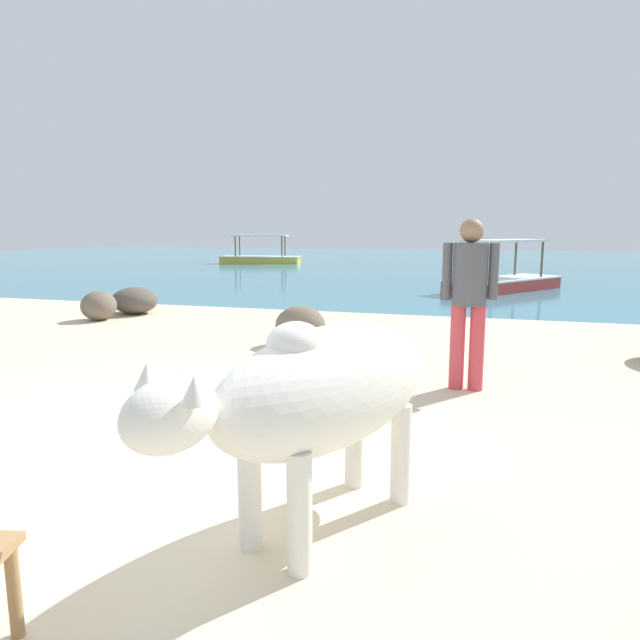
{
  "coord_description": "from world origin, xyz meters",
  "views": [
    {
      "loc": [
        2.18,
        -2.99,
        1.56
      ],
      "look_at": [
        0.44,
        3.0,
        0.55
      ],
      "focal_mm": 31.41,
      "sensor_mm": 36.0,
      "label": 1
    }
  ],
  "objects_px": {
    "person_standing": "(469,291)",
    "boat_red": "(504,280)",
    "boat_yellow": "(261,257)",
    "cow": "(324,391)"
  },
  "relations": [
    {
      "from": "person_standing",
      "to": "boat_red",
      "type": "xyz_separation_m",
      "value": [
        0.65,
        9.55,
        -0.7
      ]
    },
    {
      "from": "person_standing",
      "to": "boat_yellow",
      "type": "relative_size",
      "value": 0.43
    },
    {
      "from": "cow",
      "to": "boat_red",
      "type": "xyz_separation_m",
      "value": [
        1.26,
        12.37,
        -0.48
      ]
    },
    {
      "from": "person_standing",
      "to": "boat_red",
      "type": "relative_size",
      "value": 0.44
    },
    {
      "from": "cow",
      "to": "person_standing",
      "type": "xyz_separation_m",
      "value": [
        0.62,
        2.81,
        0.22
      ]
    },
    {
      "from": "cow",
      "to": "person_standing",
      "type": "relative_size",
      "value": 1.2
    },
    {
      "from": "person_standing",
      "to": "cow",
      "type": "bearing_deg",
      "value": -13.84
    },
    {
      "from": "person_standing",
      "to": "boat_yellow",
      "type": "height_order",
      "value": "person_standing"
    },
    {
      "from": "cow",
      "to": "boat_red",
      "type": "relative_size",
      "value": 0.53
    },
    {
      "from": "boat_yellow",
      "to": "person_standing",
      "type": "bearing_deg",
      "value": 108.26
    }
  ]
}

